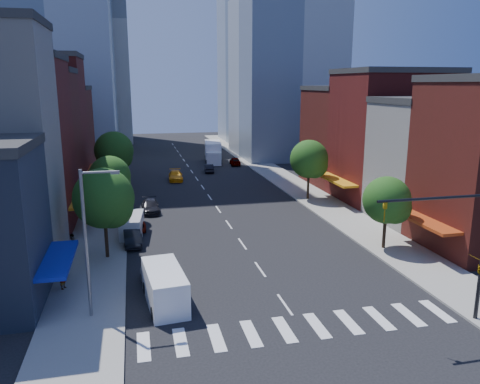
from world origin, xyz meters
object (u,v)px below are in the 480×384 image
object	(u,v)px
parked_car_rear	(150,206)
pedestrian_far	(72,243)
parked_car_front	(154,277)
parked_car_third	(132,222)
pedestrian_near	(63,277)
taxi	(176,176)
box_truck	(213,153)
traffic_car_oncoming	(209,168)
parked_car_second	(132,237)
cargo_van_near	(165,288)
cargo_van_far	(132,226)
traffic_car_far	(235,161)

from	to	relation	value
parked_car_rear	pedestrian_far	size ratio (longest dim) A/B	2.95
parked_car_front	parked_car_third	distance (m)	13.93
parked_car_front	pedestrian_near	xyz separation A→B (m)	(-6.11, 0.69, 0.28)
taxi	box_truck	xyz separation A→B (m)	(8.10, 14.85, 1.02)
traffic_car_oncoming	pedestrian_far	xyz separation A→B (m)	(-17.04, -34.11, 0.28)
parked_car_second	cargo_van_near	bearing A→B (deg)	-83.87
parked_car_second	cargo_van_far	size ratio (longest dim) A/B	0.86
pedestrian_far	taxi	bearing A→B (deg)	148.73
parked_car_rear	pedestrian_near	size ratio (longest dim) A/B	2.80
parked_car_front	box_truck	world-z (taller)	box_truck
parked_car_rear	taxi	bearing A→B (deg)	74.69
traffic_car_oncoming	box_truck	size ratio (longest dim) A/B	0.43
traffic_car_oncoming	box_truck	world-z (taller)	box_truck
cargo_van_near	box_truck	distance (m)	55.93
cargo_van_near	parked_car_third	bearing A→B (deg)	91.10
parked_car_front	parked_car_rear	world-z (taller)	parked_car_front
taxi	pedestrian_near	distance (m)	37.67
pedestrian_far	parked_car_third	bearing A→B (deg)	129.80
traffic_car_oncoming	pedestrian_far	bearing A→B (deg)	69.58
parked_car_front	traffic_car_far	size ratio (longest dim) A/B	0.99
pedestrian_near	traffic_car_oncoming	bearing A→B (deg)	-1.38
parked_car_second	traffic_car_far	distance (m)	42.27
traffic_car_oncoming	cargo_van_far	bearing A→B (deg)	74.39
traffic_car_far	parked_car_second	bearing A→B (deg)	70.25
cargo_van_near	pedestrian_near	world-z (taller)	cargo_van_near
pedestrian_far	cargo_van_far	bearing A→B (deg)	116.42
parked_car_front	pedestrian_near	distance (m)	6.15
traffic_car_far	pedestrian_far	world-z (taller)	pedestrian_far
taxi	box_truck	size ratio (longest dim) A/B	0.52
traffic_car_oncoming	box_truck	distance (m)	9.69
cargo_van_far	pedestrian_near	xyz separation A→B (m)	(-4.64, -10.99, -0.02)
cargo_van_near	pedestrian_far	world-z (taller)	cargo_van_near
parked_car_third	pedestrian_far	xyz separation A→B (m)	(-4.88, -5.76, 0.20)
parked_car_third	traffic_car_oncoming	bearing A→B (deg)	64.69
parked_car_rear	traffic_car_oncoming	world-z (taller)	parked_car_rear
box_truck	pedestrian_far	world-z (taller)	box_truck
parked_car_front	cargo_van_far	size ratio (longest dim) A/B	0.84
parked_car_front	pedestrian_near	world-z (taller)	pedestrian_near
cargo_van_far	pedestrian_far	size ratio (longest dim) A/B	3.11
parked_car_second	parked_car_rear	distance (m)	10.71
cargo_van_near	pedestrian_near	bearing A→B (deg)	145.53
pedestrian_near	parked_car_second	bearing A→B (deg)	-7.78
parked_car_front	cargo_van_near	size ratio (longest dim) A/B	0.71
parked_car_front	parked_car_second	xyz separation A→B (m)	(-1.45, 9.29, -0.01)
cargo_van_far	taxi	world-z (taller)	cargo_van_far
cargo_van_far	pedestrian_near	bearing A→B (deg)	-107.01
cargo_van_near	cargo_van_far	bearing A→B (deg)	92.15
traffic_car_far	cargo_van_far	bearing A→B (deg)	68.80
parked_car_front	pedestrian_near	bearing A→B (deg)	166.76
parked_car_third	traffic_car_oncoming	xyz separation A→B (m)	(12.15, 28.36, -0.07)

